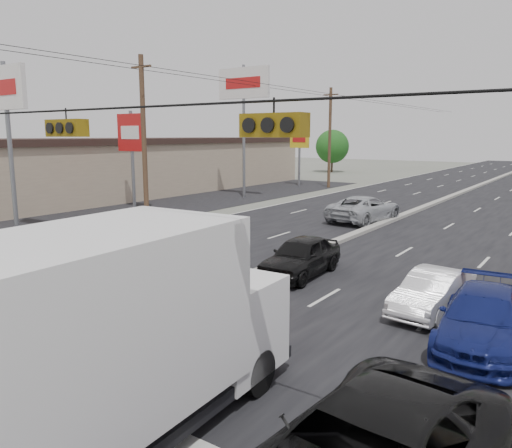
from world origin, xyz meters
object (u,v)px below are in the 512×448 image
(utility_pole_left_b, at_px, (144,139))
(queue_car_b, at_px, (433,293))
(pole_sign_near, at_px, (6,101))
(pole_sign_far, at_px, (300,144))
(oncoming_far, at_px, (365,209))
(oncoming_near, at_px, (176,232))
(pole_sign_billboard, at_px, (244,92))
(tree_left_far, at_px, (332,146))
(red_sedan, at_px, (202,297))
(utility_pole_left_c, at_px, (330,137))
(box_truck, at_px, (117,336))
(queue_car_a, at_px, (301,257))
(queue_car_d, at_px, (483,319))
(pole_sign_mid, at_px, (132,138))

(utility_pole_left_b, distance_m, queue_car_b, 20.71)
(pole_sign_near, height_order, queue_car_b, pole_sign_near)
(pole_sign_far, distance_m, oncoming_far, 22.87)
(utility_pole_left_b, bearing_deg, oncoming_near, -32.37)
(queue_car_b, bearing_deg, oncoming_near, 175.49)
(pole_sign_billboard, xyz_separation_m, tree_left_far, (-7.50, 32.00, -5.15))
(red_sedan, height_order, oncoming_near, red_sedan)
(utility_pole_left_c, relative_size, box_truck, 1.30)
(queue_car_a, bearing_deg, utility_pole_left_b, 157.14)
(red_sedan, bearing_deg, queue_car_b, 32.47)
(utility_pole_left_b, bearing_deg, queue_car_b, -18.40)
(tree_left_far, xyz_separation_m, queue_car_b, (28.69, -51.38, -3.08))
(queue_car_d, relative_size, oncoming_far, 0.85)
(oncoming_near, bearing_deg, pole_sign_billboard, -60.61)
(utility_pole_left_b, distance_m, pole_sign_near, 7.68)
(pole_sign_near, relative_size, pole_sign_far, 1.50)
(oncoming_far, bearing_deg, pole_sign_far, -42.69)
(red_sedan, height_order, queue_car_d, queue_car_d)
(utility_pole_left_b, xyz_separation_m, oncoming_near, (6.31, -4.00, -4.44))
(pole_sign_mid, distance_m, pole_sign_far, 22.03)
(box_truck, bearing_deg, queue_car_a, 101.06)
(pole_sign_near, xyz_separation_m, tree_left_far, (-7.00, 52.00, -3.31))
(utility_pole_left_b, bearing_deg, tree_left_far, 101.92)
(utility_pole_left_c, xyz_separation_m, queue_car_d, (20.92, -33.13, -4.40))
(queue_car_a, bearing_deg, box_truck, -78.93)
(queue_car_b, relative_size, queue_car_d, 0.79)
(utility_pole_left_b, bearing_deg, pole_sign_billboard, 98.75)
(box_truck, distance_m, queue_car_a, 11.32)
(red_sedan, xyz_separation_m, queue_car_a, (0.00, 5.70, 0.05))
(box_truck, bearing_deg, queue_car_d, 58.63)
(oncoming_near, bearing_deg, pole_sign_near, 22.15)
(pole_sign_near, relative_size, pole_sign_billboard, 0.82)
(queue_car_d, distance_m, oncoming_far, 18.69)
(box_truck, distance_m, queue_car_b, 10.12)
(pole_sign_far, bearing_deg, utility_pole_left_b, -82.03)
(utility_pole_left_c, bearing_deg, queue_car_a, -65.23)
(pole_sign_billboard, distance_m, oncoming_near, 20.62)
(pole_sign_near, height_order, queue_car_d, pole_sign_near)
(pole_sign_mid, bearing_deg, oncoming_near, -32.92)
(red_sedan, bearing_deg, oncoming_far, 91.00)
(tree_left_far, bearing_deg, red_sedan, -67.26)
(pole_sign_mid, xyz_separation_m, oncoming_near, (10.81, -7.00, -4.45))
(pole_sign_billboard, relative_size, oncoming_near, 2.40)
(queue_car_a, distance_m, oncoming_far, 13.20)
(pole_sign_far, relative_size, queue_car_a, 1.36)
(pole_sign_billboard, bearing_deg, queue_car_d, -42.68)
(box_truck, xyz_separation_m, oncoming_near, (-10.25, 12.07, -1.30))
(pole_sign_near, distance_m, queue_car_a, 17.66)
(pole_sign_near, distance_m, red_sedan, 17.99)
(box_truck, bearing_deg, utility_pole_left_b, 133.25)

